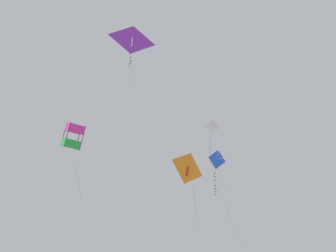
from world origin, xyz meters
TOP-DOWN VIEW (x-y plane):
  - kite_diamond_near_right at (-0.04, -6.25)m, footprint 2.67×2.24m
  - kite_delta_mid_left at (-9.17, -0.61)m, footprint 1.89×2.72m
  - kite_box_low_drifter at (-5.86, 5.23)m, footprint 3.11×2.48m
  - kite_diamond_highest at (7.82, -5.27)m, footprint 2.20×1.94m
  - kite_delta_upper_right at (-6.60, -4.55)m, footprint 2.55×1.67m

SIDE VIEW (x-z plane):
  - kite_delta_upper_right at x=-6.60m, z-range 29.20..34.95m
  - kite_diamond_near_right at x=-0.04m, z-range 31.19..40.06m
  - kite_box_low_drifter at x=-5.86m, z-range 32.89..39.77m
  - kite_delta_mid_left at x=-9.17m, z-range 40.32..45.57m
  - kite_diamond_highest at x=7.82m, z-range 39.19..48.08m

